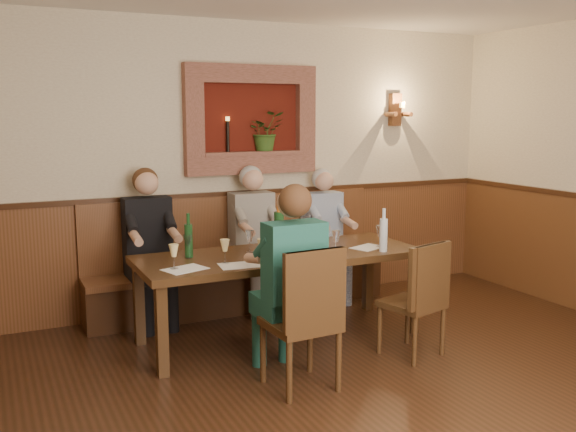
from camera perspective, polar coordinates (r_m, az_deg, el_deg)
name	(u,v)px	position (r m, az deg, el deg)	size (l,w,h in m)	color
room_shell	(418,118)	(3.69, 11.51, 8.54)	(6.04, 6.04, 2.82)	#C6B696
wainscoting	(411,341)	(3.92, 10.90, -10.83)	(6.02, 6.02, 1.15)	#573318
wall_niche	(255,124)	(6.39, -2.93, 8.15)	(1.36, 0.30, 1.06)	#4F130B
wall_sconce	(396,110)	(7.18, 9.59, 9.24)	(0.25, 0.20, 0.35)	#573318
dining_table	(280,261)	(5.43, -0.73, -4.06)	(2.40, 0.90, 0.75)	#35210F
bench	(240,276)	(6.36, -4.30, -5.34)	(3.00, 0.45, 1.11)	#381E0F
chair_near_left	(302,347)	(4.57, 1.22, -11.57)	(0.48, 0.48, 1.03)	#35210F
chair_near_right	(413,322)	(5.26, 11.07, -9.26)	(0.50, 0.50, 0.93)	#35210F
person_bench_left	(151,261)	(5.94, -12.11, -3.94)	(0.42, 0.52, 1.43)	black
person_bench_mid	(255,251)	(6.25, -2.93, -3.17)	(0.42, 0.51, 1.41)	#625D5A
person_bench_right	(326,247)	(6.59, 3.38, -2.75)	(0.39, 0.48, 1.36)	navy
person_chair_front	(289,299)	(4.65, 0.06, -7.35)	(0.42, 0.52, 1.44)	navy
spittoon_bucket	(284,241)	(5.27, -0.36, -2.28)	(0.22, 0.22, 0.24)	red
wine_bottle_green_a	(279,232)	(5.33, -0.81, -1.42)	(0.10, 0.10, 0.45)	#19471E
wine_bottle_green_b	(189,240)	(5.28, -8.82, -2.08)	(0.07, 0.07, 0.36)	#19471E
water_bottle	(384,234)	(5.50, 8.49, -1.60)	(0.07, 0.07, 0.37)	silver
tasting_sheet_a	(185,269)	(4.91, -9.15, -4.68)	(0.31, 0.22, 0.00)	white
tasting_sheet_b	(305,255)	(5.31, 1.50, -3.52)	(0.29, 0.21, 0.00)	white
tasting_sheet_c	(368,247)	(5.67, 7.11, -2.78)	(0.29, 0.20, 0.00)	white
tasting_sheet_d	(240,265)	(4.99, -4.27, -4.38)	(0.32, 0.23, 0.00)	white
wine_glass_0	(174,257)	(4.91, -10.11, -3.58)	(0.08, 0.08, 0.19)	#FBE496
wine_glass_1	(282,245)	(5.28, -0.51, -2.55)	(0.08, 0.08, 0.19)	#FBE496
wine_glass_2	(188,246)	(5.28, -8.87, -2.66)	(0.08, 0.08, 0.19)	white
wine_glass_3	(225,251)	(5.05, -5.62, -3.15)	(0.08, 0.08, 0.19)	#FBE496
wine_glass_4	(262,251)	(5.04, -2.33, -3.11)	(0.08, 0.08, 0.19)	#FBE496
wine_glass_5	(250,242)	(5.41, -3.43, -2.28)	(0.08, 0.08, 0.19)	white
wine_glass_6	(336,242)	(5.40, 4.28, -2.31)	(0.08, 0.08, 0.19)	white
wine_glass_7	(380,236)	(5.69, 8.17, -1.79)	(0.08, 0.08, 0.19)	white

